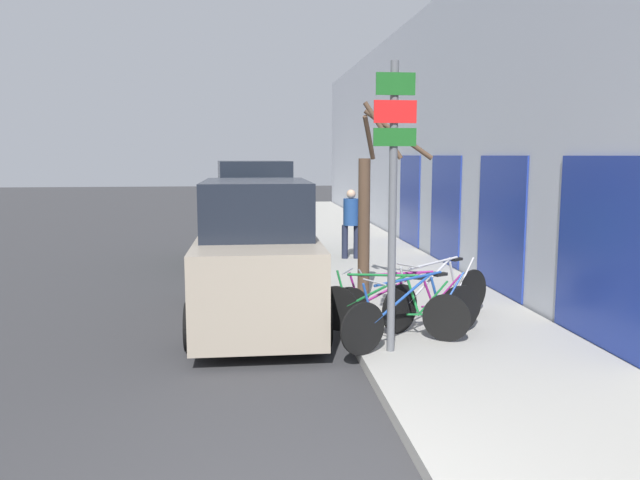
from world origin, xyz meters
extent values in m
plane|color=#333335|center=(0.00, 11.20, 0.00)|extent=(80.00, 80.00, 0.00)
cube|color=#9E9B93|center=(2.60, 14.00, 0.07)|extent=(3.20, 32.00, 0.15)
cube|color=#B2B7C1|center=(4.35, 14.00, 3.25)|extent=(0.20, 32.00, 6.50)
cube|color=navy|center=(4.23, 3.65, 1.41)|extent=(0.03, 2.10, 2.53)
cube|color=navy|center=(4.23, 6.91, 1.41)|extent=(0.03, 2.10, 2.53)
cube|color=navy|center=(4.23, 10.16, 1.41)|extent=(0.03, 2.10, 2.53)
cube|color=navy|center=(4.23, 13.42, 1.41)|extent=(0.03, 2.10, 2.53)
cylinder|color=#595B60|center=(1.41, 3.64, 1.99)|extent=(0.10, 0.10, 3.68)
cube|color=#19591E|center=(1.41, 3.58, 3.55)|extent=(0.49, 0.02, 0.27)
cube|color=red|center=(1.41, 3.58, 3.21)|extent=(0.54, 0.02, 0.28)
cube|color=#19591E|center=(1.41, 3.58, 2.90)|extent=(0.54, 0.02, 0.22)
cylinder|color=black|center=(1.02, 3.50, 0.49)|extent=(0.63, 0.35, 0.69)
cylinder|color=black|center=(2.63, 4.35, 0.49)|extent=(0.63, 0.35, 0.69)
cylinder|color=#1E4799|center=(1.62, 3.82, 0.81)|extent=(0.92, 0.51, 0.57)
cylinder|color=#1E4799|center=(1.70, 3.86, 1.05)|extent=(1.06, 0.58, 0.09)
cylinder|color=#1E4799|center=(2.14, 4.10, 0.79)|extent=(0.21, 0.13, 0.49)
cylinder|color=#1E4799|center=(2.35, 4.20, 0.52)|extent=(0.58, 0.32, 0.08)
cylinder|color=#1E4799|center=(2.43, 4.24, 0.76)|extent=(0.43, 0.25, 0.55)
cylinder|color=#1E4799|center=(1.10, 3.54, 0.79)|extent=(0.20, 0.13, 0.60)
cube|color=black|center=(2.23, 4.14, 1.05)|extent=(0.21, 0.16, 0.04)
cylinder|color=#99999E|center=(1.18, 3.59, 1.08)|extent=(0.23, 0.40, 0.02)
cylinder|color=black|center=(0.85, 4.65, 0.48)|extent=(0.61, 0.33, 0.66)
cylinder|color=black|center=(2.26, 3.95, 0.48)|extent=(0.61, 0.33, 0.66)
cylinder|color=#197233|center=(1.38, 4.39, 0.78)|extent=(0.81, 0.43, 0.54)
cylinder|color=#197233|center=(1.45, 4.35, 1.02)|extent=(0.93, 0.49, 0.09)
cylinder|color=#197233|center=(1.84, 4.16, 0.76)|extent=(0.19, 0.12, 0.47)
cylinder|color=#197233|center=(2.02, 4.07, 0.50)|extent=(0.51, 0.27, 0.08)
cylinder|color=#197233|center=(2.09, 4.04, 0.74)|extent=(0.39, 0.21, 0.53)
cylinder|color=#197233|center=(0.93, 4.62, 0.76)|extent=(0.18, 0.11, 0.57)
cube|color=black|center=(1.91, 4.12, 1.01)|extent=(0.21, 0.16, 0.04)
cylinder|color=#99999E|center=(1.00, 4.58, 1.04)|extent=(0.22, 0.40, 0.02)
cylinder|color=black|center=(1.05, 4.75, 0.46)|extent=(0.62, 0.08, 0.62)
cylinder|color=black|center=(2.69, 4.64, 0.46)|extent=(0.62, 0.08, 0.62)
cylinder|color=#8C1E72|center=(1.67, 4.71, 0.75)|extent=(0.92, 0.10, 0.51)
cylinder|color=#8C1E72|center=(1.75, 4.71, 0.96)|extent=(1.07, 0.11, 0.08)
cylinder|color=#8C1E72|center=(2.20, 4.68, 0.72)|extent=(0.20, 0.05, 0.45)
cylinder|color=#8C1E72|center=(2.41, 4.66, 0.48)|extent=(0.58, 0.07, 0.08)
cylinder|color=#8C1E72|center=(2.49, 4.66, 0.70)|extent=(0.43, 0.06, 0.50)
cylinder|color=#8C1E72|center=(1.13, 4.75, 0.72)|extent=(0.20, 0.05, 0.54)
cube|color=black|center=(2.28, 4.67, 0.96)|extent=(0.21, 0.09, 0.04)
cylinder|color=#99999E|center=(1.22, 4.74, 0.99)|extent=(0.05, 0.44, 0.02)
cylinder|color=black|center=(1.73, 4.42, 0.51)|extent=(0.61, 0.43, 0.71)
cylinder|color=black|center=(3.17, 5.40, 0.51)|extent=(0.61, 0.43, 0.71)
cylinder|color=#B7B7BC|center=(2.27, 4.79, 0.84)|extent=(0.83, 0.58, 0.58)
cylinder|color=#B7B7BC|center=(2.34, 4.84, 1.09)|extent=(0.96, 0.67, 0.09)
cylinder|color=#B7B7BC|center=(2.74, 5.11, 0.81)|extent=(0.19, 0.15, 0.51)
cylinder|color=#B7B7BC|center=(2.92, 5.23, 0.53)|extent=(0.52, 0.37, 0.08)
cylinder|color=#B7B7BC|center=(2.99, 5.28, 0.78)|extent=(0.39, 0.28, 0.57)
cylinder|color=#B7B7BC|center=(1.80, 4.47, 0.81)|extent=(0.19, 0.14, 0.61)
cube|color=black|center=(2.81, 5.16, 1.08)|extent=(0.21, 0.18, 0.04)
cylinder|color=#99999E|center=(1.87, 4.52, 1.11)|extent=(0.27, 0.38, 0.02)
cube|color=gray|center=(-0.27, 5.89, 0.82)|extent=(1.82, 4.78, 1.27)
cube|color=black|center=(-0.27, 5.70, 1.88)|extent=(1.63, 2.49, 0.83)
cylinder|color=black|center=(-1.16, 7.38, 0.34)|extent=(0.22, 0.68, 0.68)
cylinder|color=black|center=(0.63, 7.37, 0.34)|extent=(0.22, 0.68, 0.68)
cylinder|color=black|center=(-1.18, 4.42, 0.34)|extent=(0.22, 0.68, 0.68)
cylinder|color=black|center=(0.61, 4.41, 0.34)|extent=(0.22, 0.68, 0.68)
cube|color=#144728|center=(-0.26, 11.71, 0.85)|extent=(2.16, 4.34, 1.33)
cube|color=black|center=(-0.24, 11.54, 2.03)|extent=(1.84, 2.31, 1.03)
cylinder|color=black|center=(-1.28, 12.96, 0.33)|extent=(0.26, 0.68, 0.66)
cylinder|color=black|center=(0.60, 13.08, 0.33)|extent=(0.26, 0.68, 0.66)
cylinder|color=black|center=(-1.11, 10.34, 0.33)|extent=(0.26, 0.68, 0.66)
cylinder|color=black|center=(0.77, 10.47, 0.33)|extent=(0.26, 0.68, 0.66)
cylinder|color=#1E2338|center=(2.26, 10.95, 0.56)|extent=(0.15, 0.15, 0.83)
cylinder|color=#1E2338|center=(1.97, 10.98, 0.56)|extent=(0.15, 0.15, 0.83)
cylinder|color=navy|center=(2.12, 10.97, 1.30)|extent=(0.38, 0.38, 0.65)
sphere|color=tan|center=(2.12, 10.97, 1.74)|extent=(0.22, 0.22, 0.22)
cylinder|color=#4C3828|center=(1.63, 6.73, 1.39)|extent=(0.21, 0.21, 2.48)
cylinder|color=#4C3828|center=(2.20, 6.61, 3.03)|extent=(1.20, 0.32, 0.89)
cylinder|color=#4C3828|center=(1.93, 6.60, 3.10)|extent=(0.68, 0.35, 1.00)
cylinder|color=#4C3828|center=(1.75, 6.94, 2.99)|extent=(0.34, 0.53, 0.77)
camera|label=1|loc=(-0.42, -4.07, 2.68)|focal=35.00mm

